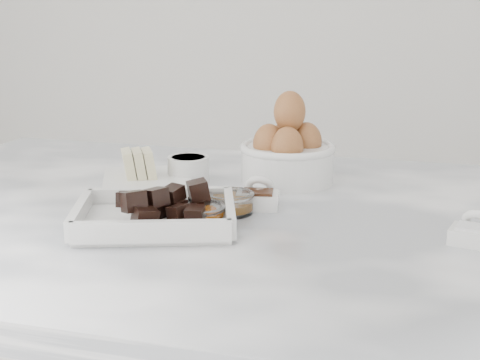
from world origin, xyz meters
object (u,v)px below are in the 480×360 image
Objects in this scene: chocolate_dish at (155,211)px; zest_bowl at (200,215)px; vanilla_spoon at (258,196)px; egg_bowl at (288,153)px; butter_plate at (146,173)px; sugar_ramekin at (188,168)px; salt_spoon at (474,232)px; honey_bowl at (230,202)px.

chocolate_dish is 0.06m from zest_bowl.
chocolate_dish is 3.11× the size of vanilla_spoon.
chocolate_dish is at bearing -113.97° from egg_bowl.
butter_plate is 0.07m from sugar_ramekin.
chocolate_dish is at bearing -130.54° from vanilla_spoon.
chocolate_dish is 0.42m from salt_spoon.
salt_spoon is at bearing -38.08° from egg_bowl.
vanilla_spoon is at bearing 64.25° from zest_bowl.
butter_plate is 0.23m from vanilla_spoon.
zest_bowl is (0.10, -0.22, -0.01)m from sugar_ramekin.
butter_plate is 2.69× the size of sugar_ramekin.
butter_plate is (-0.10, 0.20, -0.00)m from chocolate_dish.
butter_plate is at bearing 161.88° from vanilla_spoon.
butter_plate reaches higher than sugar_ramekin.
honey_bowl is at bearing -31.76° from butter_plate.
honey_bowl is (0.08, 0.09, -0.01)m from chocolate_dish.
butter_plate is 0.24m from egg_bowl.
chocolate_dish is 0.25m from sugar_ramekin.
zest_bowl is at bearing -104.32° from egg_bowl.
chocolate_dish is at bearing -63.42° from butter_plate.
sugar_ramekin is 0.17m from egg_bowl.
sugar_ramekin is at bearing 157.64° from salt_spoon.
sugar_ramekin is at bearing 143.88° from vanilla_spoon.
butter_plate is 1.17× the size of egg_bowl.
sugar_ramekin is 0.50m from salt_spoon.
salt_spoon is (0.29, -0.23, -0.04)m from egg_bowl.
butter_plate is 0.21m from honey_bowl.
chocolate_dish is 0.23m from butter_plate.
sugar_ramekin is (0.06, 0.04, 0.00)m from butter_plate.
zest_bowl is (0.06, 0.02, -0.01)m from chocolate_dish.
salt_spoon reaches higher than honey_bowl.
vanilla_spoon is (0.03, 0.04, -0.00)m from honey_bowl.
vanilla_spoon is (0.11, 0.13, -0.01)m from chocolate_dish.
zest_bowl is at bearing -66.29° from sugar_ramekin.
butter_plate is 2.31× the size of vanilla_spoon.
butter_plate reaches higher than chocolate_dish.
egg_bowl reaches higher than chocolate_dish.
zest_bowl is at bearing -48.71° from butter_plate.
egg_bowl is (0.17, 0.04, 0.03)m from sugar_ramekin.
zest_bowl is at bearing 18.72° from chocolate_dish.
chocolate_dish is 1.57× the size of egg_bowl.
egg_bowl is at bearing 76.99° from honey_bowl.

